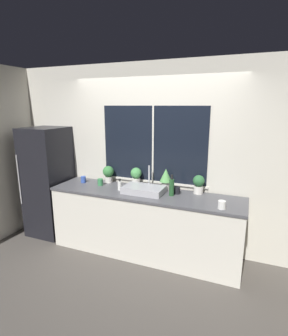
# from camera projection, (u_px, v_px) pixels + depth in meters

# --- Properties ---
(ground_plane) EXTENTS (14.00, 14.00, 0.00)m
(ground_plane) POSITION_uv_depth(u_px,v_px,m) (135.00, 264.00, 3.57)
(ground_plane) COLOR #4C4742
(wall_back) EXTENTS (8.00, 0.09, 2.70)m
(wall_back) POSITION_uv_depth(u_px,v_px,m) (154.00, 157.00, 3.88)
(wall_back) COLOR beige
(wall_back) RESTS_ON ground_plane
(wall_left) EXTENTS (0.06, 7.00, 2.70)m
(wall_left) POSITION_uv_depth(u_px,v_px,m) (63.00, 142.00, 5.44)
(wall_left) COLOR beige
(wall_left) RESTS_ON ground_plane
(counter) EXTENTS (2.71, 0.65, 0.92)m
(counter) POSITION_uv_depth(u_px,v_px,m) (144.00, 223.00, 3.74)
(counter) COLOR silver
(counter) RESTS_ON ground_plane
(refrigerator) EXTENTS (0.61, 0.67, 1.77)m
(refrigerator) POSITION_uv_depth(u_px,v_px,m) (48.00, 182.00, 4.30)
(refrigerator) COLOR black
(refrigerator) RESTS_ON ground_plane
(sink) EXTENTS (0.56, 0.40, 0.34)m
(sink) POSITION_uv_depth(u_px,v_px,m) (144.00, 189.00, 3.62)
(sink) COLOR #ADADB2
(sink) RESTS_ON counter
(potted_plant_far_left) EXTENTS (0.17, 0.17, 0.26)m
(potted_plant_far_left) POSITION_uv_depth(u_px,v_px,m) (108.00, 173.00, 4.07)
(potted_plant_far_left) COLOR silver
(potted_plant_far_left) RESTS_ON counter
(potted_plant_center_left) EXTENTS (0.16, 0.16, 0.28)m
(potted_plant_center_left) POSITION_uv_depth(u_px,v_px,m) (136.00, 176.00, 3.90)
(potted_plant_center_left) COLOR silver
(potted_plant_center_left) RESTS_ON counter
(potted_plant_center_right) EXTENTS (0.17, 0.17, 0.31)m
(potted_plant_center_right) POSITION_uv_depth(u_px,v_px,m) (166.00, 177.00, 3.73)
(potted_plant_center_right) COLOR silver
(potted_plant_center_right) RESTS_ON counter
(potted_plant_far_right) EXTENTS (0.16, 0.16, 0.26)m
(potted_plant_far_right) POSITION_uv_depth(u_px,v_px,m) (199.00, 184.00, 3.57)
(potted_plant_far_right) COLOR silver
(potted_plant_far_right) RESTS_ON counter
(soap_bottle) EXTENTS (0.06, 0.06, 0.17)m
(soap_bottle) POSITION_uv_depth(u_px,v_px,m) (120.00, 185.00, 3.73)
(soap_bottle) COLOR white
(soap_bottle) RESTS_ON counter
(bottle_tall) EXTENTS (0.07, 0.07, 0.29)m
(bottle_tall) POSITION_uv_depth(u_px,v_px,m) (172.00, 187.00, 3.48)
(bottle_tall) COLOR #235128
(bottle_tall) RESTS_ON counter
(mug_green) EXTENTS (0.08, 0.08, 0.10)m
(mug_green) POSITION_uv_depth(u_px,v_px,m) (100.00, 182.00, 3.95)
(mug_green) COLOR #38844C
(mug_green) RESTS_ON counter
(mug_black) EXTENTS (0.09, 0.09, 0.09)m
(mug_black) POSITION_uv_depth(u_px,v_px,m) (177.00, 190.00, 3.58)
(mug_black) COLOR black
(mug_black) RESTS_ON counter
(mug_white) EXTENTS (0.09, 0.09, 0.10)m
(mug_white) POSITION_uv_depth(u_px,v_px,m) (222.00, 205.00, 3.05)
(mug_white) COLOR white
(mug_white) RESTS_ON counter
(mug_blue) EXTENTS (0.08, 0.08, 0.10)m
(mug_blue) POSITION_uv_depth(u_px,v_px,m) (83.00, 179.00, 4.09)
(mug_blue) COLOR #3351AD
(mug_blue) RESTS_ON counter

